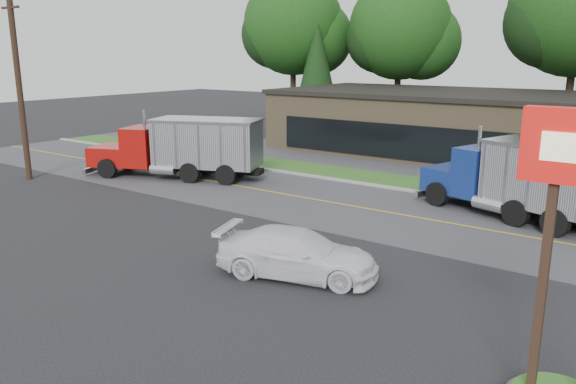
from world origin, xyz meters
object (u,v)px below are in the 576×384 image
dump_truck_blue (521,177)px  rally_car (297,253)px  bilo_sign (568,327)px  utility_pole (19,87)px  dump_truck_red (185,146)px

dump_truck_blue → rally_car: size_ratio=1.61×
bilo_sign → rally_car: (-8.19, 3.20, -1.28)m
utility_pole → rally_car: bearing=-7.9°
utility_pole → bilo_sign: size_ratio=1.68×
bilo_sign → dump_truck_red: bearing=152.2°
bilo_sign → rally_car: bilo_sign is taller
bilo_sign → dump_truck_blue: 14.56m
rally_car → utility_pole: bearing=65.1°
utility_pole → dump_truck_blue: size_ratio=1.21×
utility_pole → bilo_sign: 29.29m
bilo_sign → dump_truck_red: 24.37m
dump_truck_red → dump_truck_blue: bearing=166.6°
dump_truck_red → dump_truck_blue: (17.36, 2.59, -0.01)m
utility_pole → dump_truck_red: (6.94, 5.35, -3.28)m
bilo_sign → dump_truck_blue: bearing=106.8°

